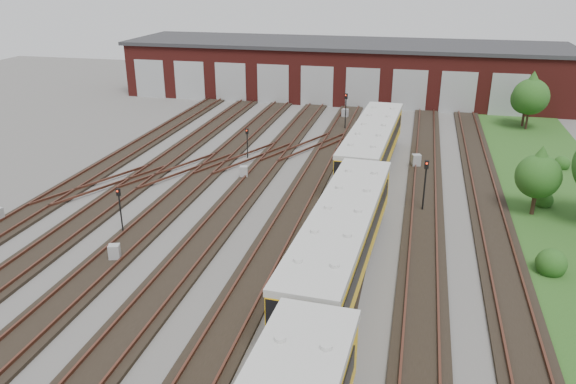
# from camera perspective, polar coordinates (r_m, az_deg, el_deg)

# --- Properties ---
(ground) EXTENTS (120.00, 120.00, 0.00)m
(ground) POSITION_cam_1_polar(r_m,az_deg,el_deg) (31.70, -4.88, -5.13)
(ground) COLOR #494644
(ground) RESTS_ON ground
(track_network) EXTENTS (30.40, 70.00, 0.33)m
(track_network) POSITION_cam_1_polar(r_m,az_deg,el_deg) (32.20, -4.85, -4.47)
(track_network) COLOR black
(track_network) RESTS_ON ground
(maintenance_shed) EXTENTS (51.00, 12.50, 6.35)m
(maintenance_shed) POSITION_cam_1_polar(r_m,az_deg,el_deg) (68.29, 5.59, 12.32)
(maintenance_shed) COLOR #571915
(maintenance_shed) RESTS_ON ground
(grass_verge) EXTENTS (8.00, 55.00, 0.05)m
(grass_verge) POSITION_cam_1_polar(r_m,az_deg,el_deg) (40.69, 26.43, -1.16)
(grass_verge) COLOR #214818
(grass_verge) RESTS_ON ground
(metro_train) EXTENTS (3.57, 47.79, 3.24)m
(metro_train) POSITION_cam_1_polar(r_m,az_deg,el_deg) (27.58, 5.48, -4.85)
(metro_train) COLOR black
(metro_train) RESTS_ON ground
(signal_mast_0) EXTENTS (0.23, 0.22, 2.85)m
(signal_mast_0) POSITION_cam_1_polar(r_m,az_deg,el_deg) (33.13, -16.71, -1.33)
(signal_mast_0) COLOR black
(signal_mast_0) RESTS_ON ground
(signal_mast_1) EXTENTS (0.23, 0.21, 2.45)m
(signal_mast_1) POSITION_cam_1_polar(r_m,az_deg,el_deg) (45.19, -4.17, 5.37)
(signal_mast_1) COLOR black
(signal_mast_1) RESTS_ON ground
(signal_mast_2) EXTENTS (0.29, 0.28, 3.49)m
(signal_mast_2) POSITION_cam_1_polar(r_m,az_deg,el_deg) (53.40, 5.89, 8.58)
(signal_mast_2) COLOR black
(signal_mast_2) RESTS_ON ground
(signal_mast_3) EXTENTS (0.27, 0.25, 3.42)m
(signal_mast_3) POSITION_cam_1_polar(r_m,az_deg,el_deg) (35.63, 13.77, 1.23)
(signal_mast_3) COLOR black
(signal_mast_3) RESTS_ON ground
(relay_cabinet_1) EXTENTS (0.65, 0.58, 0.93)m
(relay_cabinet_1) POSITION_cam_1_polar(r_m,az_deg,el_deg) (41.05, -4.51, 2.00)
(relay_cabinet_1) COLOR #949799
(relay_cabinet_1) RESTS_ON ground
(relay_cabinet_2) EXTENTS (0.68, 0.62, 0.94)m
(relay_cabinet_2) POSITION_cam_1_polar(r_m,az_deg,el_deg) (30.83, -17.21, -5.94)
(relay_cabinet_2) COLOR #949799
(relay_cabinet_2) RESTS_ON ground
(relay_cabinet_3) EXTENTS (0.70, 0.63, 0.98)m
(relay_cabinet_3) POSITION_cam_1_polar(r_m,az_deg,el_deg) (58.16, 5.81, 7.93)
(relay_cabinet_3) COLOR #949799
(relay_cabinet_3) RESTS_ON ground
(relay_cabinet_4) EXTENTS (0.76, 0.69, 1.05)m
(relay_cabinet_4) POSITION_cam_1_polar(r_m,az_deg,el_deg) (44.26, 12.88, 3.08)
(relay_cabinet_4) COLOR #949799
(relay_cabinet_4) RESTS_ON ground
(tree_0) EXTENTS (3.35, 3.35, 5.56)m
(tree_0) POSITION_cam_1_polar(r_m,az_deg,el_deg) (57.60, 23.49, 9.27)
(tree_0) COLOR #311E16
(tree_0) RESTS_ON ground
(tree_1) EXTENTS (2.88, 2.88, 4.76)m
(tree_1) POSITION_cam_1_polar(r_m,az_deg,el_deg) (58.75, 23.09, 9.03)
(tree_1) COLOR #311E16
(tree_1) RESTS_ON ground
(tree_3) EXTENTS (2.71, 2.71, 4.49)m
(tree_3) POSITION_cam_1_polar(r_m,az_deg,el_deg) (37.21, 24.15, 1.94)
(tree_3) COLOR #311E16
(tree_3) RESTS_ON ground
(bush_0) EXTENTS (1.53, 1.53, 1.53)m
(bush_0) POSITION_cam_1_polar(r_m,az_deg,el_deg) (31.17, 25.23, -6.23)
(bush_0) COLOR #1A4413
(bush_0) RESTS_ON ground
(bush_1) EXTENTS (1.21, 1.21, 1.21)m
(bush_1) POSITION_cam_1_polar(r_m,az_deg,el_deg) (39.64, 24.56, -0.50)
(bush_1) COLOR #1A4413
(bush_1) RESTS_ON ground
(bush_2) EXTENTS (1.21, 1.21, 1.21)m
(bush_2) POSITION_cam_1_polar(r_m,az_deg,el_deg) (47.72, 26.09, 2.82)
(bush_2) COLOR #1A4413
(bush_2) RESTS_ON ground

